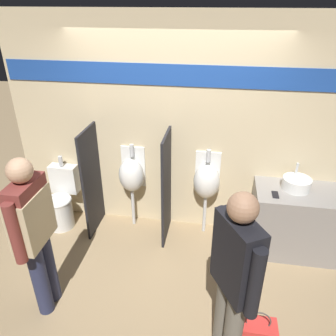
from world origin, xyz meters
name	(u,v)px	position (x,y,z in m)	size (l,w,h in m)	color
ground_plane	(166,248)	(0.00, 0.00, 0.00)	(16.00, 16.00, 0.00)	#997F5B
display_wall	(174,129)	(0.00, 0.60, 1.36)	(4.14, 0.07, 2.70)	beige
sink_counter	(294,221)	(1.52, 0.27, 0.41)	(1.00, 0.61, 0.83)	gray
sink_basin	(296,183)	(1.47, 0.33, 0.89)	(0.32, 0.32, 0.28)	white
cell_phone	(275,195)	(1.22, 0.14, 0.83)	(0.07, 0.14, 0.01)	black
divider_near_counter	(92,181)	(-1.01, 0.29, 0.71)	(0.03, 0.57, 1.42)	black
divider_mid	(166,188)	(-0.04, 0.29, 0.71)	(0.03, 0.57, 1.42)	black
urinal_near_counter	(132,175)	(-0.52, 0.45, 0.76)	(0.33, 0.27, 1.16)	silver
urinal_far	(207,181)	(0.44, 0.45, 0.76)	(0.33, 0.27, 1.16)	silver
toilet	(61,202)	(-1.49, 0.30, 0.34)	(0.37, 0.52, 0.94)	white
person_in_vest	(33,228)	(-1.03, -1.01, 0.96)	(0.22, 0.58, 1.65)	#282D4C
person_with_lanyard	(234,278)	(0.75, -1.26, 0.92)	(0.37, 0.52, 1.67)	#666056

